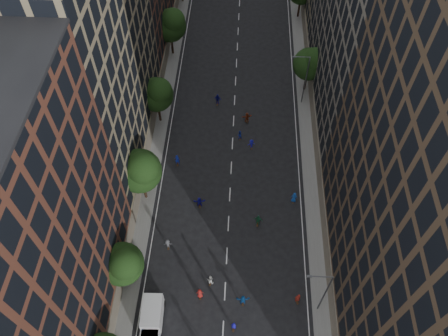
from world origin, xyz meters
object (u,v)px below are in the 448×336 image
(streetlamp_near, at_px, (324,292))
(streetlamp_far, at_px, (305,78))
(skater_1, at_px, (234,326))
(cargo_van, at_px, (152,318))
(skater_0, at_px, (144,332))

(streetlamp_near, relative_size, streetlamp_far, 1.00)
(streetlamp_far, distance_m, skater_1, 37.11)
(skater_1, bearing_deg, streetlamp_far, -99.16)
(skater_1, bearing_deg, streetlamp_near, -158.46)
(streetlamp_near, distance_m, cargo_van, 18.72)
(streetlamp_near, relative_size, cargo_van, 1.83)
(streetlamp_far, relative_size, cargo_van, 1.83)
(cargo_van, bearing_deg, streetlamp_near, 5.73)
(skater_0, height_order, skater_1, skater_0)
(cargo_van, xyz_separation_m, skater_1, (8.96, -0.25, -0.54))
(skater_0, relative_size, skater_1, 1.04)
(streetlamp_far, height_order, skater_1, streetlamp_far)
(streetlamp_near, bearing_deg, skater_0, -168.57)
(streetlamp_far, height_order, skater_0, streetlamp_far)
(streetlamp_near, xyz_separation_m, streetlamp_far, (0.00, 33.00, 0.00))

